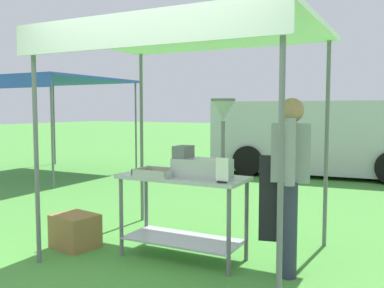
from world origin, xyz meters
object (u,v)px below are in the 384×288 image
neighbour_tent (50,82)px  menu_sign (222,172)px  supply_crate (75,231)px  van_silver (321,136)px  vendor (290,176)px  stall_canopy (187,41)px  donut_tray (156,174)px  donut_fryer (206,152)px  donut_cart (183,200)px

neighbour_tent → menu_sign: bearing=-32.5°
supply_crate → van_silver: van_silver is taller
menu_sign → neighbour_tent: neighbour_tent is taller
neighbour_tent → vendor: bearing=-28.3°
menu_sign → van_silver: (-0.38, 6.71, -0.06)m
supply_crate → van_silver: bearing=78.8°
stall_canopy → van_silver: 6.54m
donut_tray → vendor: size_ratio=0.24×
stall_canopy → donut_tray: 1.37m
supply_crate → neighbour_tent: neighbour_tent is taller
stall_canopy → donut_fryer: bearing=-17.9°
van_silver → donut_fryer: bearing=-89.1°
menu_sign → vendor: bearing=27.8°
donut_tray → donut_fryer: 0.55m
vendor → neighbour_tent: 7.40m
donut_tray → menu_sign: menu_sign is taller
menu_sign → supply_crate: (-1.72, -0.05, -0.76)m
stall_canopy → neighbour_tent: 6.38m
supply_crate → neighbour_tent: (-4.16, 3.80, 1.95)m
donut_cart → supply_crate: 1.30m
donut_fryer → van_silver: van_silver is taller
vendor → supply_crate: (-2.26, -0.33, -0.72)m
menu_sign → van_silver: size_ratio=0.05×
stall_canopy → neighbour_tent: stall_canopy is taller
donut_cart → donut_tray: 0.38m
van_silver → neighbour_tent: (-5.50, -2.96, 1.26)m
donut_cart → supply_crate: donut_cart is taller
supply_crate → menu_sign: bearing=1.6°
donut_cart → van_silver: 6.52m
donut_tray → supply_crate: bearing=-172.5°
van_silver → neighbour_tent: bearing=-151.7°
vendor → neighbour_tent: bearing=151.7°
donut_tray → van_silver: (0.38, 6.63, 0.01)m
menu_sign → supply_crate: bearing=-178.4°
menu_sign → supply_crate: size_ratio=0.44×
stall_canopy → donut_tray: stall_canopy is taller
supply_crate → stall_canopy: bearing=16.2°
donut_cart → van_silver: bearing=88.8°
stall_canopy → donut_fryer: 1.13m
donut_cart → donut_fryer: (0.24, 0.02, 0.49)m
donut_cart → neighbour_tent: bearing=146.6°
donut_fryer → vendor: bearing=4.4°
stall_canopy → van_silver: size_ratio=0.53×
donut_tray → supply_crate: 1.19m
van_silver → neighbour_tent: neighbour_tent is taller
donut_cart → donut_fryer: bearing=4.9°
menu_sign → vendor: vendor is taller
donut_fryer → supply_crate: bearing=-169.4°
stall_canopy → vendor: 1.67m
menu_sign → vendor: size_ratio=0.14×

